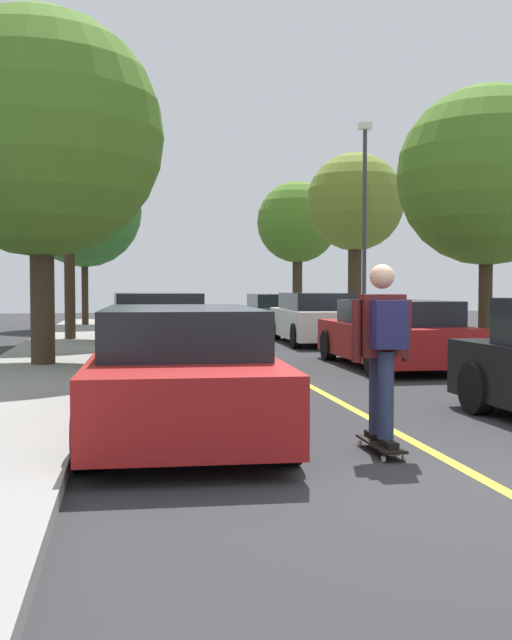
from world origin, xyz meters
name	(u,v)px	position (x,y,z in m)	size (l,w,h in m)	color
ground	(470,472)	(0.00, 0.00, 0.00)	(80.00, 80.00, 0.00)	#2D2D30
center_line	(338,401)	(0.00, 4.00, 0.00)	(0.12, 39.20, 0.01)	gold
parked_car_left_nearest	(181,369)	(-2.27, 2.25, 0.67)	(2.07, 4.68, 1.34)	maroon
parked_car_left_near	(156,331)	(-2.27, 8.85, 0.71)	(1.98, 4.20, 1.44)	#BCAD89
parked_car_left_far	(147,320)	(-2.27, 15.36, 0.64)	(1.96, 4.59, 1.29)	black
parked_car_right_near	(394,334)	(2.27, 8.01, 0.64)	(1.99, 4.50, 1.30)	maroon
parked_car_right_far	(314,318)	(2.27, 14.23, 0.69)	(1.97, 4.62, 1.39)	white
parked_car_right_farthest	(272,312)	(2.27, 20.26, 0.66)	(1.94, 4.52, 1.31)	#1E5B33
street_tree_left_nearest	(40,135)	(-4.36, 8.47, 4.34)	(4.50, 4.50, 6.47)	#3D2D1E
street_tree_left_near	(68,143)	(-4.36, 15.36, 5.49)	(4.78, 4.78, 7.75)	#3D2D1E
street_tree_left_far	(84,210)	(-4.36, 23.12, 4.43)	(4.27, 4.27, 6.43)	#3D2D1E
street_tree_right_nearest	(487,176)	(4.36, 8.41, 3.80)	(3.62, 3.62, 5.48)	#3D2D1E
street_tree_right_near	(355,203)	(4.36, 17.29, 4.21)	(3.10, 3.10, 5.68)	#3D2D1E
street_tree_right_far	(298,223)	(4.36, 25.45, 4.28)	(3.44, 3.44, 5.90)	#3D2D1E
streetlamp	(365,215)	(4.02, 15.26, 3.64)	(0.36, 0.24, 6.17)	#38383D
skateboard	(381,444)	(-0.50, 0.82, 0.09)	(0.22, 0.84, 0.10)	black
skateboarder	(383,342)	(-0.50, 0.79, 1.05)	(0.58, 0.70, 1.67)	black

